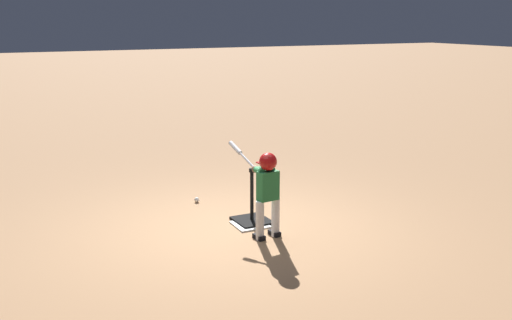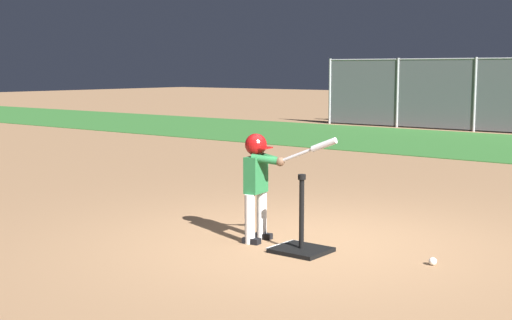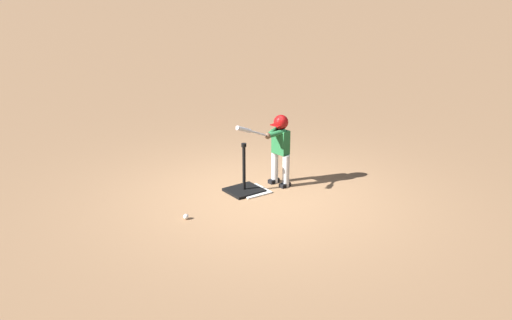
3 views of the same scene
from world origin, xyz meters
The scene contains 5 objects.
ground_plane centered at (0.00, 0.00, 0.00)m, with size 90.00×90.00×0.00m, color #99704C.
home_plate centered at (0.01, -0.29, 0.01)m, with size 0.44×0.44×0.02m, color white.
batting_tee centered at (0.11, -0.36, 0.09)m, with size 0.51×0.46×0.76m.
batter_child centered at (-0.48, -0.27, 0.71)m, with size 1.00×0.36×1.12m.
baseball centered at (1.31, -0.02, 0.04)m, with size 0.07×0.07×0.07m, color white.
Camera 1 is at (-6.89, 3.10, 2.74)m, focal length 42.00 mm.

